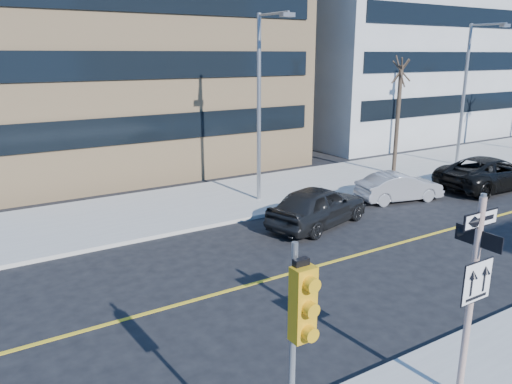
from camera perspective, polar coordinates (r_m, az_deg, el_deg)
ground at (r=12.47m, az=12.41°, el=-16.39°), size 120.00×120.00×0.00m
far_sidewalk at (r=32.79m, az=20.49°, el=3.20°), size 66.00×6.00×0.15m
road_centerline at (r=23.62m, az=26.74°, el=-2.19°), size 40.00×0.14×0.01m
sign_pole at (r=9.94m, az=23.51°, el=-10.08°), size 0.92×0.92×4.06m
traffic_signal at (r=6.91m, az=5.09°, el=-14.85°), size 0.32×0.45×4.00m
parked_car_a at (r=19.55m, az=7.09°, el=-1.58°), size 3.15×5.10×1.62m
parked_car_b at (r=23.68m, az=16.06°, el=0.56°), size 2.24×4.16×1.30m
parked_car_c at (r=27.33m, az=25.17°, el=1.98°), size 2.85×5.91×1.62m
streetlight_a at (r=21.63m, az=0.69°, el=10.85°), size 0.55×2.25×8.00m
streetlight_b at (r=31.47m, az=23.11°, el=11.10°), size 0.55×2.25×8.00m
street_tree_west at (r=27.87m, az=16.24°, el=12.88°), size 1.80×1.80×6.35m
building_brick at (r=33.88m, az=-16.33°, el=19.13°), size 18.00×18.00×18.00m
building_grey_mid at (r=44.58m, az=13.77°, el=16.36°), size 20.00×16.00×15.00m
building_grey_far at (r=62.90m, az=25.79°, el=15.39°), size 18.00×18.00×16.00m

